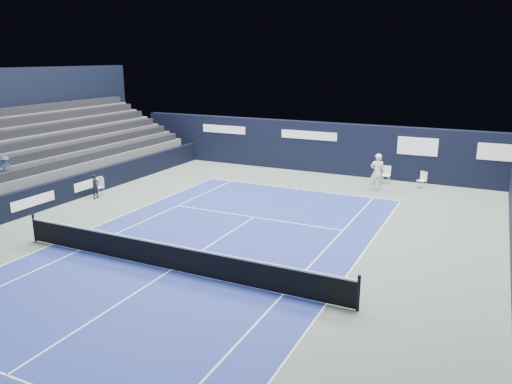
% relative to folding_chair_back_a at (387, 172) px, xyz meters
% --- Properties ---
extents(ground, '(48.00, 48.00, 0.00)m').
position_rel_folding_chair_back_a_xyz_m(ground, '(-4.05, -13.32, -0.67)').
color(ground, '#57685D').
rests_on(ground, ground).
extents(court_surface, '(10.97, 23.77, 0.01)m').
position_rel_folding_chair_back_a_xyz_m(court_surface, '(-4.05, -15.32, -0.67)').
color(court_surface, navy).
rests_on(court_surface, ground).
extents(folding_chair_back_a, '(0.48, 0.51, 1.01)m').
position_rel_folding_chair_back_a_xyz_m(folding_chair_back_a, '(0.00, 0.00, 0.00)').
color(folding_chair_back_a, white).
rests_on(folding_chair_back_a, ground).
extents(folding_chair_back_b, '(0.53, 0.52, 0.92)m').
position_rel_folding_chair_back_a_xyz_m(folding_chair_back_b, '(2.01, -0.24, -0.15)').
color(folding_chair_back_b, silver).
rests_on(folding_chair_back_b, ground).
extents(line_judge_chair, '(0.46, 0.44, 0.97)m').
position_rel_folding_chair_back_a_xyz_m(line_judge_chair, '(-12.88, -9.08, -0.12)').
color(line_judge_chair, silver).
rests_on(line_judge_chair, ground).
extents(line_judge, '(0.32, 0.47, 1.25)m').
position_rel_folding_chair_back_a_xyz_m(line_judge, '(-12.64, -9.63, -0.05)').
color(line_judge, black).
rests_on(line_judge, ground).
extents(court_markings, '(11.03, 23.83, 0.00)m').
position_rel_folding_chair_back_a_xyz_m(court_markings, '(-4.05, -15.32, -0.66)').
color(court_markings, white).
rests_on(court_markings, court_surface).
extents(tennis_net, '(12.90, 0.10, 1.10)m').
position_rel_folding_chair_back_a_xyz_m(tennis_net, '(-4.05, -15.32, -0.16)').
color(tennis_net, black).
rests_on(tennis_net, ground).
extents(back_sponsor_wall, '(26.00, 0.63, 3.10)m').
position_rel_folding_chair_back_a_xyz_m(back_sponsor_wall, '(-4.04, 1.18, 0.88)').
color(back_sponsor_wall, black).
rests_on(back_sponsor_wall, ground).
extents(side_barrier_left, '(0.33, 22.00, 1.20)m').
position_rel_folding_chair_back_a_xyz_m(side_barrier_left, '(-13.55, -9.34, -0.07)').
color(side_barrier_left, black).
rests_on(side_barrier_left, ground).
extents(spectator_stand, '(6.00, 18.00, 6.40)m').
position_rel_folding_chair_back_a_xyz_m(spectator_stand, '(-17.33, -8.33, 1.28)').
color(spectator_stand, '#4C4C4E').
rests_on(spectator_stand, ground).
extents(tennis_player, '(0.85, 0.96, 2.01)m').
position_rel_folding_chair_back_a_xyz_m(tennis_player, '(-0.16, -1.76, 0.33)').
color(tennis_player, white).
rests_on(tennis_player, ground).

